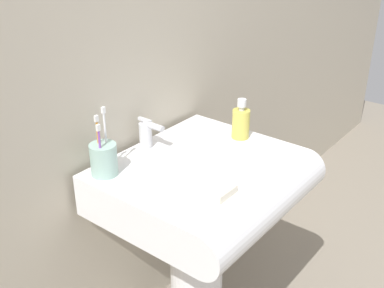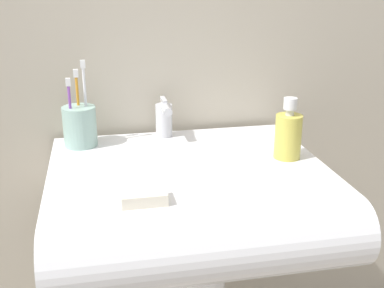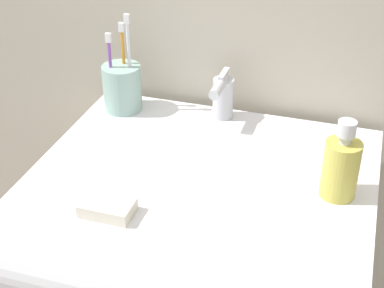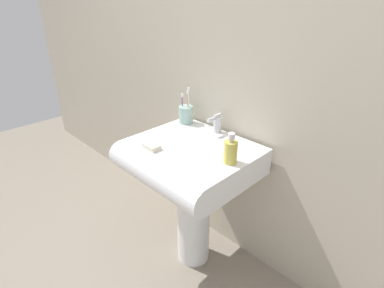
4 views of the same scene
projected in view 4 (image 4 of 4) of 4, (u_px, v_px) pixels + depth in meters
ground_plane at (193, 255)px, 1.92m from camera, size 6.00×6.00×0.00m
wall_back at (234, 58)px, 1.56m from camera, size 5.00×0.05×2.40m
sink_pedestal at (194, 215)px, 1.77m from camera, size 0.20×0.20×0.65m
sink_basin at (186, 160)px, 1.56m from camera, size 0.64×0.57×0.14m
faucet at (217, 123)px, 1.68m from camera, size 0.05×0.11×0.11m
toothbrush_cup at (186, 114)px, 1.81m from camera, size 0.09×0.09×0.22m
soap_bottle at (231, 151)px, 1.37m from camera, size 0.06×0.06×0.15m
bar_soap at (152, 146)px, 1.52m from camera, size 0.09×0.06×0.02m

